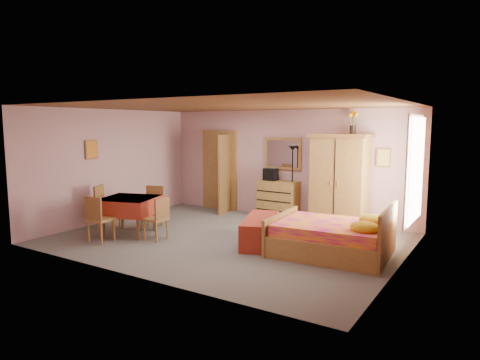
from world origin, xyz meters
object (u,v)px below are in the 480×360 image
Objects in this scene: stereo at (271,174)px; chair_north at (152,207)px; bench at (260,231)px; dining_table at (130,216)px; sunflower_vase at (353,122)px; chair_west at (108,207)px; floor_lamp at (292,183)px; wardrobe at (339,181)px; chair_east at (156,219)px; chest_of_drawers at (278,199)px; wall_mirror at (283,154)px; bed at (331,228)px; chair_south at (101,219)px.

chair_north is at bearing -125.75° from stereo.
bench is 1.43× the size of dining_table.
sunflower_vase reaches higher than chair_west.
floor_lamp is (0.55, 0.05, -0.18)m from stereo.
wardrobe is 4.04m from chair_east.
floor_lamp reaches higher than stereo.
wardrobe is at bearing -1.43° from chest_of_drawers.
chest_of_drawers is 3.03m from chair_north.
chair_east is (-2.89, -3.07, -1.88)m from sunflower_vase.
wall_mirror is 0.50× the size of bed.
chest_of_drawers is 3.00× the size of stereo.
chair_west is at bearing 20.01° from chair_north.
stereo is at bearing 60.79° from dining_table.
floor_lamp is 1.85× the size of chair_west.
floor_lamp is 3.54× the size of sunflower_vase.
bed reaches higher than bench.
stereo is at bearing -144.16° from chair_north.
chair_south is 1.00× the size of chair_north.
bed is 4.33m from chair_south.
bench is (-1.02, -2.22, -2.05)m from sunflower_vase.
chair_south reaches higher than bench.
wall_mirror is at bearing -144.87° from chair_north.
chair_west is at bearing -130.36° from chest_of_drawers.
sunflower_vase is at bearing 65.29° from bench.
chair_north is at bearing 104.07° from chair_west.
sunflower_vase reaches higher than bench.
wardrobe is 4.56m from dining_table.
floor_lamp is at bearing 7.70° from chest_of_drawers.
dining_table is at bearing 83.54° from chair_south.
wardrobe is 2.39m from bench.
stereo is 0.31× the size of dining_table.
wall_mirror is 1.03× the size of chair_west.
sunflower_vase is (1.77, -0.20, 0.75)m from wall_mirror.
chair_south is (-1.90, -3.73, -0.00)m from chest_of_drawers.
chair_east is at bearing -108.63° from chest_of_drawers.
dining_table is 1.15× the size of chair_north.
dining_table is (-1.89, -3.01, -0.07)m from chest_of_drawers.
bench is 1.77× the size of chair_east.
floor_lamp is 0.89× the size of bed.
wall_mirror is at bearing 173.67° from sunflower_vase.
sunflower_vase is 0.25× the size of bed.
chair_north is at bearing -143.71° from wardrobe.
chair_east is (-0.91, -3.05, -0.63)m from stereo.
bench is 2.06m from chair_east.
chair_north is at bearing -126.24° from wall_mirror.
sunflower_vase is 5.12m from dining_table.
chair_south is at bearing 130.15° from chair_east.
dining_table is at bearing -120.13° from wall_mirror.
wall_mirror is at bearing 59.65° from dining_table.
wall_mirror is 3.35m from bed.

